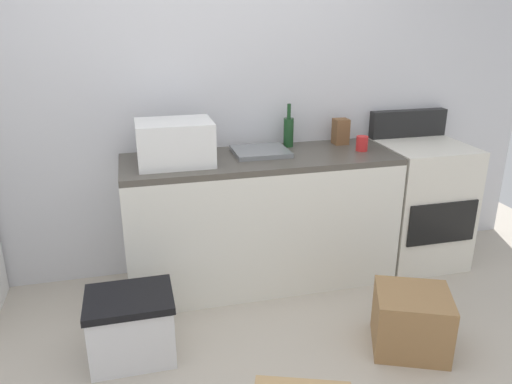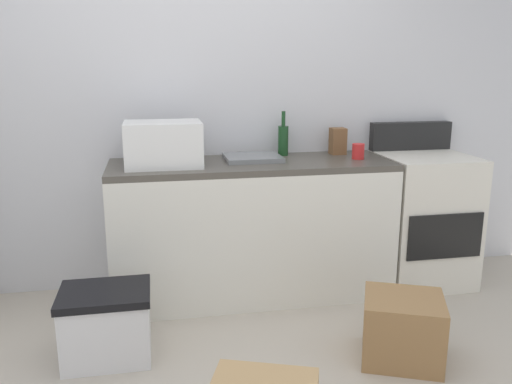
# 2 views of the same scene
# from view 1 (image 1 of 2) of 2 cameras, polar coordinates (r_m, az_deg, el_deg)

# --- Properties ---
(wall_back) EXTENTS (5.00, 0.10, 2.60)m
(wall_back) POSITION_cam_1_polar(r_m,az_deg,el_deg) (3.44, -5.95, 11.74)
(wall_back) COLOR silver
(wall_back) RESTS_ON ground_plane
(kitchen_counter) EXTENTS (1.80, 0.60, 0.90)m
(kitchen_counter) POSITION_cam_1_polar(r_m,az_deg,el_deg) (3.40, 0.48, -3.20)
(kitchen_counter) COLOR silver
(kitchen_counter) RESTS_ON ground_plane
(stove_oven) EXTENTS (0.60, 0.61, 1.10)m
(stove_oven) POSITION_cam_1_polar(r_m,az_deg,el_deg) (3.87, 18.21, -1.03)
(stove_oven) COLOR silver
(stove_oven) RESTS_ON ground_plane
(microwave) EXTENTS (0.46, 0.34, 0.27)m
(microwave) POSITION_cam_1_polar(r_m,az_deg,el_deg) (3.09, -9.33, 5.62)
(microwave) COLOR white
(microwave) RESTS_ON kitchen_counter
(sink_basin) EXTENTS (0.36, 0.32, 0.03)m
(sink_basin) POSITION_cam_1_polar(r_m,az_deg,el_deg) (3.31, 0.53, 4.69)
(sink_basin) COLOR slate
(sink_basin) RESTS_ON kitchen_counter
(wine_bottle) EXTENTS (0.07, 0.07, 0.30)m
(wine_bottle) POSITION_cam_1_polar(r_m,az_deg,el_deg) (3.48, 3.77, 7.02)
(wine_bottle) COLOR #193F1E
(wine_bottle) RESTS_ON kitchen_counter
(coffee_mug) EXTENTS (0.08, 0.08, 0.10)m
(coffee_mug) POSITION_cam_1_polar(r_m,az_deg,el_deg) (3.45, 12.11, 5.48)
(coffee_mug) COLOR red
(coffee_mug) RESTS_ON kitchen_counter
(knife_block) EXTENTS (0.10, 0.10, 0.18)m
(knife_block) POSITION_cam_1_polar(r_m,az_deg,el_deg) (3.59, 9.72, 6.88)
(knife_block) COLOR brown
(knife_block) RESTS_ON kitchen_counter
(cardboard_box_small) EXTENTS (0.51, 0.49, 0.34)m
(cardboard_box_small) POSITION_cam_1_polar(r_m,az_deg,el_deg) (2.98, 17.44, -13.97)
(cardboard_box_small) COLOR olive
(cardboard_box_small) RESTS_ON ground_plane
(storage_bin) EXTENTS (0.46, 0.36, 0.38)m
(storage_bin) POSITION_cam_1_polar(r_m,az_deg,el_deg) (2.85, -14.14, -14.73)
(storage_bin) COLOR silver
(storage_bin) RESTS_ON ground_plane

